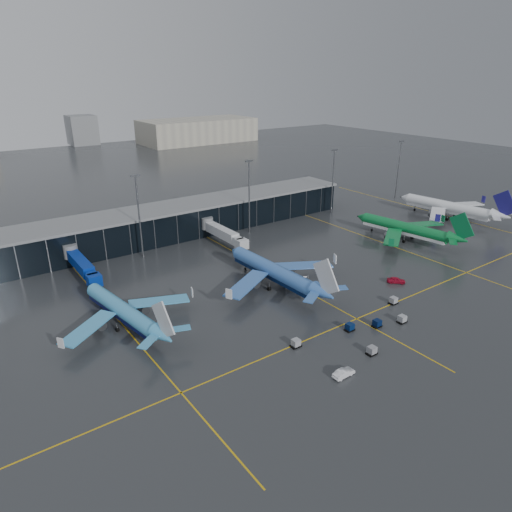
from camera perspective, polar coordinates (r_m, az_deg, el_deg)
ground at (r=112.01m, az=3.30°, el=-6.22°), size 600.00×600.00×0.00m
terminal_pier at (r=159.12m, az=-10.77°, el=4.25°), size 142.00×17.00×10.70m
jet_bridges at (r=131.72m, az=-20.94°, el=-1.06°), size 94.00×27.50×7.20m
flood_masts at (r=148.55m, az=-7.25°, el=6.57°), size 203.00×0.50×25.50m
distant_hangars at (r=366.94m, az=-18.02°, el=14.07°), size 260.00×71.00×22.00m
taxi_lines at (r=125.02m, az=3.84°, el=-3.08°), size 220.00×120.00×0.02m
airliner_arkefly at (r=105.71m, az=-16.51°, el=-5.47°), size 38.17×42.02×11.53m
airliner_klm_near at (r=119.80m, az=2.13°, el=-0.79°), size 38.60×43.60×13.03m
airliner_aer_lingus at (r=161.43m, az=18.10°, el=4.15°), size 42.34×46.59×12.77m
airliner_ba at (r=192.02m, az=22.88°, el=6.42°), size 44.72×49.54×13.88m
baggage_carts at (r=104.68m, az=13.62°, el=-8.57°), size 33.97×13.05×1.70m
mobile_airstair at (r=121.84m, az=5.83°, el=-3.45°), size 3.33×3.82×3.45m
service_van_red at (r=128.74m, az=17.11°, el=-2.90°), size 4.75×4.76×1.63m
service_van_white at (r=89.36m, az=10.90°, el=-14.16°), size 4.71×1.71×1.54m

